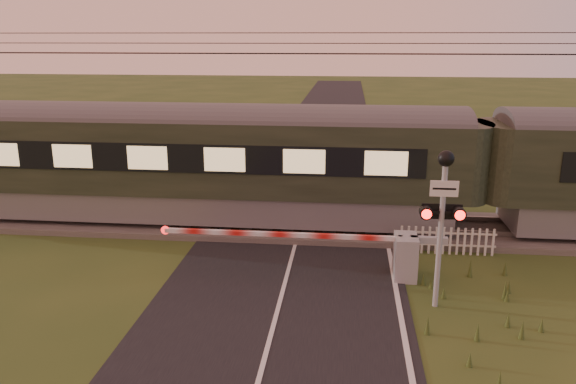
# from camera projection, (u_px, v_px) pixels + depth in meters

# --- Properties ---
(ground) EXTENTS (160.00, 160.00, 0.00)m
(ground) POSITION_uv_depth(u_px,v_px,m) (274.00, 325.00, 12.06)
(ground) COLOR #2E441A
(ground) RESTS_ON ground
(road) EXTENTS (6.00, 140.00, 0.03)m
(road) POSITION_uv_depth(u_px,v_px,m) (273.00, 330.00, 11.83)
(road) COLOR black
(road) RESTS_ON ground
(track_bed) EXTENTS (140.00, 3.40, 0.39)m
(track_bed) POSITION_uv_depth(u_px,v_px,m) (300.00, 225.00, 18.27)
(track_bed) COLOR #47423D
(track_bed) RESTS_ON ground
(overhead_wires) EXTENTS (120.00, 0.62, 0.62)m
(overhead_wires) POSITION_uv_depth(u_px,v_px,m) (301.00, 46.00, 16.76)
(overhead_wires) COLOR black
(overhead_wires) RESTS_ON ground
(train) EXTENTS (39.20, 2.70, 3.64)m
(train) POSITION_uv_depth(u_px,v_px,m) (481.00, 168.00, 17.14)
(train) COLOR slate
(train) RESTS_ON ground
(boom_gate) EXTENTS (7.43, 0.87, 1.16)m
(boom_gate) POSITION_uv_depth(u_px,v_px,m) (391.00, 254.00, 14.33)
(boom_gate) COLOR gray
(boom_gate) RESTS_ON ground
(crossing_signal) EXTENTS (0.93, 0.37, 3.65)m
(crossing_signal) POSITION_uv_depth(u_px,v_px,m) (443.00, 202.00, 12.25)
(crossing_signal) COLOR gray
(crossing_signal) RESTS_ON ground
(picket_fence) EXTENTS (2.74, 0.07, 0.80)m
(picket_fence) POSITION_uv_depth(u_px,v_px,m) (447.00, 241.00, 15.91)
(picket_fence) COLOR silver
(picket_fence) RESTS_ON ground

